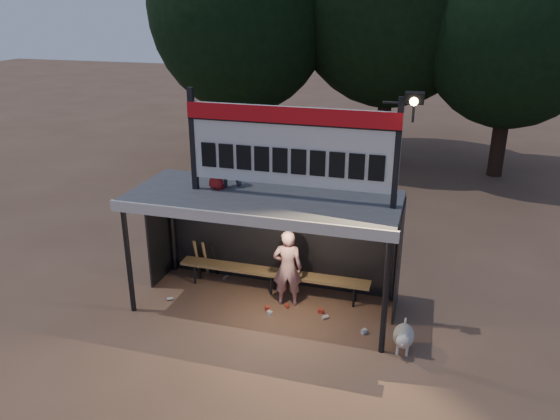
% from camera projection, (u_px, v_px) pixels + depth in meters
% --- Properties ---
extents(ground, '(80.00, 80.00, 0.00)m').
position_uv_depth(ground, '(265.00, 305.00, 10.84)').
color(ground, brown).
rests_on(ground, ground).
extents(player, '(0.64, 0.48, 1.58)m').
position_uv_depth(player, '(287.00, 268.00, 10.62)').
color(player, silver).
rests_on(player, ground).
extents(child_a, '(0.72, 0.68, 1.17)m').
position_uv_depth(child_a, '(226.00, 156.00, 10.35)').
color(child_a, slate).
rests_on(child_a, dugout_shelter).
extents(child_b, '(0.50, 0.44, 0.87)m').
position_uv_depth(child_b, '(216.00, 166.00, 10.21)').
color(child_b, maroon).
rests_on(child_b, dugout_shelter).
extents(dugout_shelter, '(5.10, 2.08, 2.32)m').
position_uv_depth(dugout_shelter, '(268.00, 214.00, 10.40)').
color(dugout_shelter, '#414143').
rests_on(dugout_shelter, ground).
extents(scoreboard_assembly, '(4.10, 0.27, 1.99)m').
position_uv_depth(scoreboard_assembly, '(293.00, 144.00, 9.50)').
color(scoreboard_assembly, black).
rests_on(scoreboard_assembly, dugout_shelter).
extents(bench, '(4.00, 0.35, 0.48)m').
position_uv_depth(bench, '(273.00, 273.00, 11.18)').
color(bench, olive).
rests_on(bench, ground).
extents(tree_left, '(6.46, 6.46, 9.27)m').
position_uv_depth(tree_left, '(241.00, 5.00, 18.87)').
color(tree_left, black).
rests_on(tree_left, ground).
extents(tree_right, '(6.08, 6.08, 8.72)m').
position_uv_depth(tree_right, '(517.00, 17.00, 17.08)').
color(tree_right, black).
rests_on(tree_right, ground).
extents(dog, '(0.36, 0.81, 0.49)m').
position_uv_depth(dog, '(404.00, 336.00, 9.34)').
color(dog, beige).
rests_on(dog, ground).
extents(bats, '(0.48, 0.33, 0.84)m').
position_uv_depth(bats, '(205.00, 258.00, 11.84)').
color(bats, '#9C7A49').
rests_on(bats, ground).
extents(litter, '(4.06, 1.37, 0.08)m').
position_uv_depth(litter, '(277.00, 307.00, 10.68)').
color(litter, '#A5281C').
rests_on(litter, ground).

